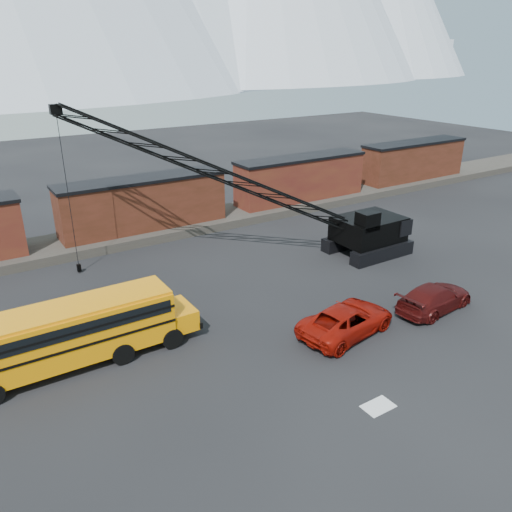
{
  "coord_description": "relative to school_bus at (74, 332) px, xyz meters",
  "views": [
    {
      "loc": [
        -13.31,
        -15.83,
        14.19
      ],
      "look_at": [
        1.32,
        7.08,
        3.0
      ],
      "focal_mm": 35.0,
      "sensor_mm": 36.0,
      "label": 1
    }
  ],
  "objects": [
    {
      "name": "red_pickup",
      "position": [
        12.95,
        -4.89,
        -0.98
      ],
      "size": [
        6.24,
        3.61,
        1.63
      ],
      "primitive_type": "imported",
      "rotation": [
        0.0,
        0.0,
        1.73
      ],
      "color": "#8E0F06",
      "rests_on": "ground"
    },
    {
      "name": "boxcar_east_near",
      "position": [
        25.53,
        15.8,
        0.97
      ],
      "size": [
        13.7,
        3.1,
        4.17
      ],
      "color": "#481614",
      "rests_on": "gravel_berm"
    },
    {
      "name": "boxcar_east_far",
      "position": [
        41.53,
        15.8,
        0.97
      ],
      "size": [
        13.7,
        3.1,
        4.17
      ],
      "color": "#552418",
      "rests_on": "gravel_berm"
    },
    {
      "name": "gravel_berm",
      "position": [
        9.53,
        15.8,
        -1.44
      ],
      "size": [
        120.0,
        5.0,
        0.7
      ],
      "primitive_type": "cube",
      "color": "#443E38",
      "rests_on": "ground"
    },
    {
      "name": "snow_patch",
      "position": [
        10.03,
        -10.2,
        -1.78
      ],
      "size": [
        1.4,
        0.9,
        0.02
      ],
      "primitive_type": "cube",
      "color": "silver",
      "rests_on": "ground"
    },
    {
      "name": "school_bus",
      "position": [
        0.0,
        0.0,
        0.0
      ],
      "size": [
        11.65,
        2.65,
        3.19
      ],
      "color": "orange",
      "rests_on": "ground"
    },
    {
      "name": "maroon_suv",
      "position": [
        19.14,
        -5.65,
        -1.01
      ],
      "size": [
        5.62,
        2.72,
        1.58
      ],
      "primitive_type": "imported",
      "rotation": [
        0.0,
        0.0,
        1.67
      ],
      "color": "#3D0B0B",
      "rests_on": "ground"
    },
    {
      "name": "boxcar_mid",
      "position": [
        9.53,
        15.8,
        0.97
      ],
      "size": [
        13.7,
        3.1,
        4.17
      ],
      "color": "#552418",
      "rests_on": "gravel_berm"
    },
    {
      "name": "crawler_crane",
      "position": [
        11.83,
        7.13,
        4.8
      ],
      "size": [
        22.67,
        10.54,
        11.42
      ],
      "color": "black",
      "rests_on": "ground"
    },
    {
      "name": "ground",
      "position": [
        9.53,
        -6.2,
        -1.79
      ],
      "size": [
        160.0,
        160.0,
        0.0
      ],
      "primitive_type": "plane",
      "color": "black",
      "rests_on": "ground"
    }
  ]
}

